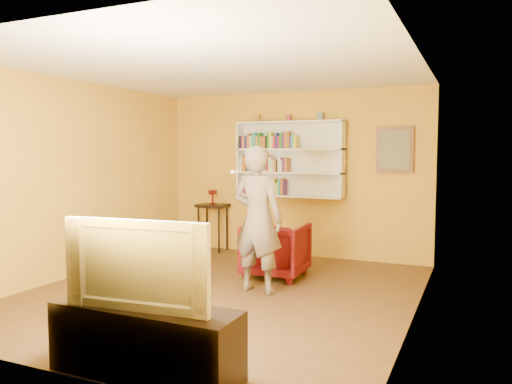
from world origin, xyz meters
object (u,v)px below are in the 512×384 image
television (144,262)px  person (258,219)px  bookshelf (291,160)px  console_table (213,212)px  tv_cabinet (145,341)px  armchair (276,250)px  ruby_lustre (213,194)px

television → person: bearing=88.2°
bookshelf → console_table: bookshelf is taller
bookshelf → tv_cabinet: size_ratio=1.19×
bookshelf → armchair: (0.31, -1.41, -1.22)m
ruby_lustre → tv_cabinet: (1.92, -4.50, -0.73)m
bookshelf → armchair: bearing=-77.6°
ruby_lustre → console_table: bearing=0.0°
console_table → armchair: 2.12m
armchair → television: size_ratio=0.69×
ruby_lustre → television: 4.90m
console_table → ruby_lustre: bearing=180.0°
person → ruby_lustre: bearing=-44.4°
bookshelf → armchair: bookshelf is taller
tv_cabinet → television: television is taller
person → bookshelf: bearing=-75.4°
console_table → bookshelf: bearing=6.6°
bookshelf → ruby_lustre: bearing=-173.4°
armchair → person: bearing=93.4°
bookshelf → television: size_ratio=1.53×
armchair → console_table: bearing=-38.4°
bookshelf → tv_cabinet: 4.87m
bookshelf → person: bookshelf is taller
console_table → person: size_ratio=0.46×
bookshelf → console_table: (-1.38, -0.16, -0.92)m
ruby_lustre → tv_cabinet: bearing=-66.9°
armchair → person: 0.95m
ruby_lustre → person: (1.76, -2.03, -0.10)m
ruby_lustre → person: size_ratio=0.14×
television → console_table: bearing=107.6°
console_table → television: (1.92, -4.50, 0.20)m
bookshelf → television: bookshelf is taller
armchair → tv_cabinet: (0.23, -3.25, -0.10)m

